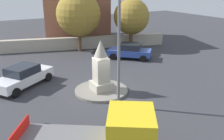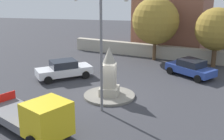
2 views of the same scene
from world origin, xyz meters
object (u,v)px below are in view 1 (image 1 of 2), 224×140
at_px(car_white_near_island, 23,76).
at_px(tree_mid_cluster, 131,17).
at_px(streetlamp, 119,32).
at_px(truck_yellow_far_side, 105,137).
at_px(corner_building, 75,0).
at_px(car_blue_parked_right, 130,51).
at_px(monument, 101,67).
at_px(tree_near_wall, 79,14).

xyz_separation_m(car_white_near_island, tree_mid_cluster, (12.72, 5.73, 2.75)).
distance_m(streetlamp, car_white_near_island, 8.18).
distance_m(streetlamp, truck_yellow_far_side, 5.77).
bearing_deg(corner_building, car_blue_parked_right, -83.54).
relative_size(streetlamp, car_blue_parked_right, 1.74).
distance_m(monument, tree_near_wall, 11.27).
height_order(car_blue_parked_right, corner_building, corner_building).
height_order(monument, car_blue_parked_right, monument).
bearing_deg(car_blue_parked_right, streetlamp, -126.49).
relative_size(corner_building, tree_near_wall, 1.59).
bearing_deg(truck_yellow_far_side, monument, 64.95).
height_order(car_white_near_island, truck_yellow_far_side, truck_yellow_far_side).
distance_m(streetlamp, car_blue_parked_right, 10.75).
height_order(car_white_near_island, tree_near_wall, tree_near_wall).
xyz_separation_m(monument, tree_near_wall, (2.72, 10.71, 2.22)).
xyz_separation_m(car_blue_parked_right, truck_yellow_far_side, (-8.78, -11.79, 0.26)).
bearing_deg(truck_yellow_far_side, streetlamp, 52.88).
height_order(tree_near_wall, tree_mid_cluster, tree_near_wall).
distance_m(truck_yellow_far_side, tree_mid_cluster, 19.04).
xyz_separation_m(streetlamp, tree_mid_cluster, (8.35, 11.56, -0.96)).
distance_m(streetlamp, corner_building, 19.89).
bearing_deg(car_white_near_island, streetlamp, -53.18).
bearing_deg(monument, corner_building, 74.56).
bearing_deg(car_blue_parked_right, car_white_near_island, -167.62).
bearing_deg(car_blue_parked_right, tree_near_wall, 122.83).
height_order(streetlamp, corner_building, corner_building).
bearing_deg(tree_mid_cluster, streetlamp, -125.84).
bearing_deg(streetlamp, tree_near_wall, 78.05).
height_order(corner_building, tree_mid_cluster, corner_building).
distance_m(car_white_near_island, tree_near_wall, 10.68).
bearing_deg(tree_near_wall, truck_yellow_far_side, -108.33).
relative_size(monument, car_blue_parked_right, 0.80).
relative_size(streetlamp, truck_yellow_far_side, 1.28).
bearing_deg(streetlamp, tree_mid_cluster, 54.16).
xyz_separation_m(monument, car_blue_parked_right, (5.94, 5.71, -0.98)).
relative_size(monument, streetlamp, 0.46).
distance_m(car_blue_parked_right, tree_mid_cluster, 5.01).
distance_m(streetlamp, tree_mid_cluster, 14.30).
bearing_deg(monument, truck_yellow_far_side, -115.05).
height_order(car_blue_parked_right, truck_yellow_far_side, truck_yellow_far_side).
bearing_deg(tree_mid_cluster, truck_yellow_far_side, -126.16).
distance_m(car_blue_parked_right, truck_yellow_far_side, 14.70).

